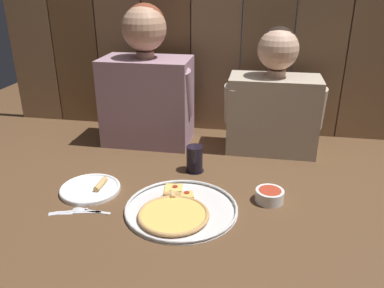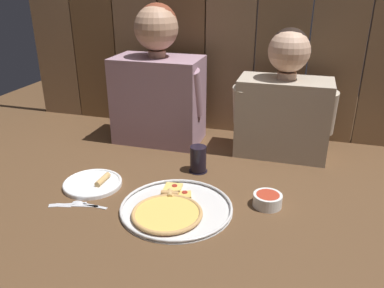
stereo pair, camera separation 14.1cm
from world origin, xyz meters
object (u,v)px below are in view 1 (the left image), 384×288
object	(u,v)px
pizza_tray	(179,210)
drinking_glass	(195,159)
diner_left	(147,83)
dinner_plate	(91,189)
dipping_bowl	(270,195)
diner_right	(274,99)

from	to	relation	value
pizza_tray	drinking_glass	world-z (taller)	drinking_glass
pizza_tray	diner_left	bearing A→B (deg)	114.65
dinner_plate	dipping_bowl	xyz separation A→B (m)	(0.66, 0.04, 0.02)
drinking_glass	dipping_bowl	world-z (taller)	drinking_glass
dipping_bowl	diner_left	world-z (taller)	diner_left
diner_left	diner_right	xyz separation A→B (m)	(0.58, -0.00, -0.04)
pizza_tray	dipping_bowl	bearing A→B (deg)	22.64
dinner_plate	diner_right	bearing A→B (deg)	37.42
diner_left	diner_right	world-z (taller)	diner_left
drinking_glass	diner_right	size ratio (longest dim) A/B	0.20
dipping_bowl	diner_right	distance (m)	0.51
dipping_bowl	diner_right	size ratio (longest dim) A/B	0.18
drinking_glass	diner_right	distance (m)	0.45
pizza_tray	diner_right	size ratio (longest dim) A/B	0.70
diner_right	dinner_plate	bearing A→B (deg)	-142.58
drinking_glass	diner_right	bearing A→B (deg)	41.96
dinner_plate	diner_left	size ratio (longest dim) A/B	0.35
pizza_tray	drinking_glass	distance (m)	0.32
diner_left	diner_right	distance (m)	0.58
diner_left	drinking_glass	bearing A→B (deg)	-45.47
dinner_plate	diner_left	bearing A→B (deg)	80.74
drinking_glass	diner_right	world-z (taller)	diner_right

